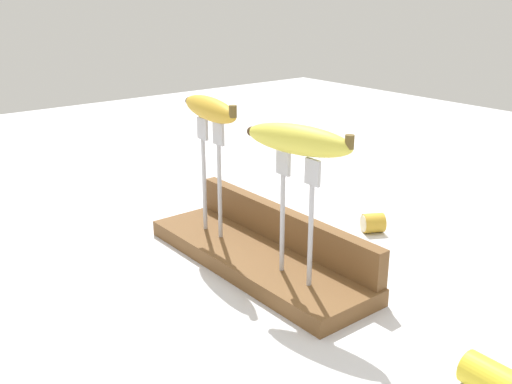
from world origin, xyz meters
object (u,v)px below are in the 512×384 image
at_px(fork_stand_left, 211,167).
at_px(banana_raised_left, 210,109).
at_px(banana_raised_right, 298,140).
at_px(banana_chunk_near, 373,223).
at_px(fork_stand_right, 297,206).
at_px(banana_chunk_far, 490,378).

distance_m(fork_stand_left, banana_raised_left, 0.10).
distance_m(banana_raised_right, banana_chunk_near, 0.35).
distance_m(fork_stand_right, banana_chunk_near, 0.30).
bearing_deg(fork_stand_left, banana_raised_right, -0.00).
bearing_deg(banana_raised_left, fork_stand_right, -0.00).
height_order(fork_stand_left, banana_chunk_near, fork_stand_left).
height_order(banana_raised_left, banana_raised_right, banana_raised_left).
xyz_separation_m(banana_raised_right, banana_chunk_far, (0.30, 0.02, -0.21)).
bearing_deg(banana_raised_right, fork_stand_left, 180.00).
bearing_deg(banana_raised_right, fork_stand_right, 13.93).
relative_size(fork_stand_left, banana_chunk_far, 3.18).
relative_size(fork_stand_right, banana_chunk_near, 3.68).
bearing_deg(banana_raised_left, banana_raised_right, -0.01).
xyz_separation_m(fork_stand_right, banana_raised_right, (-0.00, -0.00, 0.09)).
relative_size(fork_stand_left, banana_raised_left, 1.16).
bearing_deg(banana_raised_right, banana_raised_left, 179.99).
relative_size(fork_stand_right, banana_raised_right, 1.08).
relative_size(fork_stand_left, banana_chunk_near, 3.91).
xyz_separation_m(banana_raised_left, banana_chunk_far, (0.51, 0.02, -0.22)).
bearing_deg(banana_chunk_far, banana_raised_right, -176.71).
bearing_deg(banana_raised_right, banana_chunk_near, 106.93).
distance_m(fork_stand_left, banana_chunk_far, 0.52).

